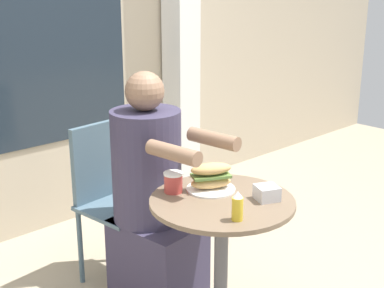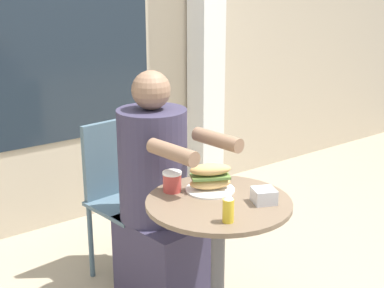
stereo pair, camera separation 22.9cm
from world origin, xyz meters
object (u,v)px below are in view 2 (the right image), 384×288
at_px(cafe_table, 218,244).
at_px(seated_diner, 158,206).
at_px(sandwich_on_plate, 210,179).
at_px(drink_cup, 172,181).
at_px(diner_chair, 121,186).
at_px(condiment_bottle, 228,208).

relative_size(cafe_table, seated_diner, 0.60).
relative_size(sandwich_on_plate, drink_cup, 2.40).
bearing_deg(diner_chair, seated_diner, 86.22).
bearing_deg(condiment_bottle, drink_cup, 88.74).
bearing_deg(seated_diner, sandwich_on_plate, 87.17).
xyz_separation_m(cafe_table, sandwich_on_plate, (0.04, 0.11, 0.25)).
bearing_deg(drink_cup, seated_diner, 68.33).
bearing_deg(diner_chair, drink_cup, 74.92).
distance_m(seated_diner, sandwich_on_plate, 0.46).
bearing_deg(drink_cup, condiment_bottle, -91.26).
bearing_deg(seated_diner, cafe_table, 81.67).
distance_m(diner_chair, condiment_bottle, 1.05).
xyz_separation_m(diner_chair, sandwich_on_plate, (0.03, -0.73, 0.25)).
distance_m(cafe_table, drink_cup, 0.33).
xyz_separation_m(seated_diner, condiment_bottle, (-0.12, -0.67, 0.26)).
bearing_deg(sandwich_on_plate, drink_cup, 145.97).
xyz_separation_m(drink_cup, condiment_bottle, (-0.01, -0.38, 0.01)).
height_order(diner_chair, sandwich_on_plate, diner_chair).
distance_m(cafe_table, sandwich_on_plate, 0.28).
bearing_deg(diner_chair, sandwich_on_plate, 86.72).
xyz_separation_m(sandwich_on_plate, drink_cup, (-0.14, 0.09, -0.01)).
height_order(drink_cup, condiment_bottle, condiment_bottle).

